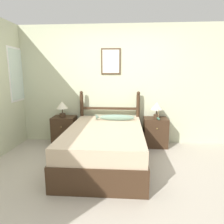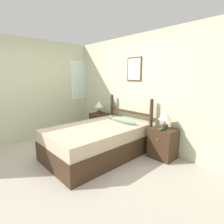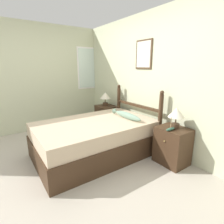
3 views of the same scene
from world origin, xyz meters
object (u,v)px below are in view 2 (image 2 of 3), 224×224
Objects in this scene: nightstand_left at (100,124)px; nightstand_right at (163,143)px; bed at (98,141)px; table_lamp_right at (165,117)px; fish_pillow at (123,120)px; table_lamp_left at (99,105)px; model_boat at (161,129)px.

nightstand_left is 1.97m from nightstand_right.
table_lamp_right is at bearing 41.85° from bed.
nightstand_left is at bearing -179.66° from table_lamp_right.
table_lamp_right is (1.98, 0.01, 0.54)m from nightstand_left.
nightstand_left and nightstand_right have the same top height.
fish_pillow reaches higher than nightstand_left.
table_lamp_left is 1.55× the size of model_boat.
bed is 1.32m from nightstand_right.
fish_pillow is (-0.84, -0.29, 0.37)m from nightstand_right.
bed is 6.08× the size of table_lamp_left.
table_lamp_left reaches higher than nightstand_left.
fish_pillow reaches higher than bed.
fish_pillow is (1.15, -0.28, -0.17)m from table_lamp_left.
bed is 6.08× the size of table_lamp_right.
nightstand_left is at bearing 22.75° from table_lamp_left.
table_lamp_right is at bearing 19.34° from fish_pillow.
fish_pillow is (-0.85, -0.30, -0.17)m from table_lamp_right.
table_lamp_left is 2.04m from model_boat.
bed reaches higher than nightstand_right.
table_lamp_right reaches higher than bed.
fish_pillow is at bearing 76.47° from bed.
nightstand_right is 0.80× the size of fish_pillow.
nightstand_left is 0.54m from table_lamp_left.
nightstand_left is 2.05m from table_lamp_right.
table_lamp_right reaches higher than model_boat.
table_lamp_left is at bearing -179.69° from nightstand_right.
bed is at bearing -143.47° from model_boat.
nightstand_left is at bearing 180.00° from nightstand_right.
nightstand_left is 1.81× the size of table_lamp_left.
model_boat is (2.02, -0.12, -0.21)m from table_lamp_left.
model_boat is at bearing 10.33° from fish_pillow.
nightstand_left is at bearing 176.31° from model_boat.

